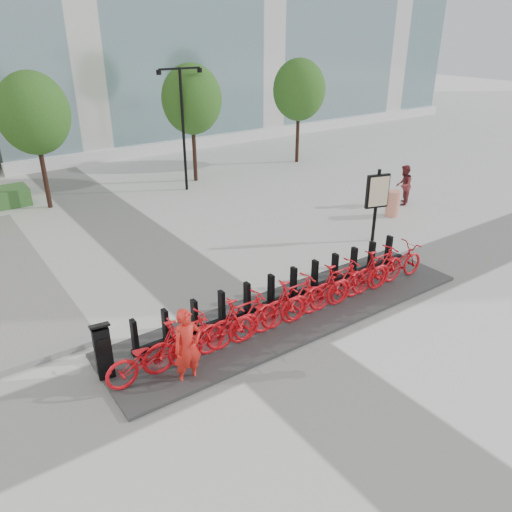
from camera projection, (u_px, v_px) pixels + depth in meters
ground at (258, 336)px, 11.48m from camera, size 120.00×120.00×0.00m
tree_1 at (33, 114)px, 18.09m from camera, size 2.60×2.60×5.10m
tree_2 at (192, 100)px, 21.48m from camera, size 2.60×2.60×5.10m
tree_3 at (299, 90)px, 24.62m from camera, size 2.60×2.60×5.10m
streetlamp at (182, 116)px, 20.41m from camera, size 2.00×0.20×5.00m
dock_pad at (294, 312)px, 12.37m from camera, size 9.60×2.40×0.08m
dock_rail_posts at (284, 287)px, 12.56m from camera, size 8.02×0.50×0.85m
bike_0 at (152, 355)px, 9.84m from camera, size 1.96×0.68×1.03m
bike_1 at (185, 341)px, 10.19m from camera, size 1.90×0.54×1.14m
bike_2 at (215, 332)px, 10.59m from camera, size 1.96×0.68×1.03m
bike_3 at (243, 319)px, 10.94m from camera, size 1.90×0.54×1.14m
bike_4 at (269, 311)px, 11.34m from camera, size 1.96×0.68×1.03m
bike_5 at (294, 300)px, 11.70m from camera, size 1.90×0.54×1.14m
bike_6 at (317, 293)px, 12.10m from camera, size 1.96×0.68×1.03m
bike_7 at (339, 283)px, 12.45m from camera, size 1.90×0.54×1.14m
bike_8 at (359, 278)px, 12.85m from camera, size 1.96×0.68×1.03m
bike_9 at (378, 269)px, 13.20m from camera, size 1.90×0.54×1.14m
bike_10 at (396, 264)px, 13.60m from camera, size 1.96×0.68×1.03m
kiosk at (103, 351)px, 9.82m from camera, size 0.43×0.38×1.26m
worker_red at (188, 347)px, 9.68m from camera, size 0.61×0.41×1.65m
pedestrian at (404, 185)px, 19.59m from camera, size 0.97×0.90×1.58m
construction_barrel at (393, 204)px, 18.52m from camera, size 0.61×0.61×0.97m
map_sign at (377, 194)px, 15.93m from camera, size 0.79×0.33×2.41m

